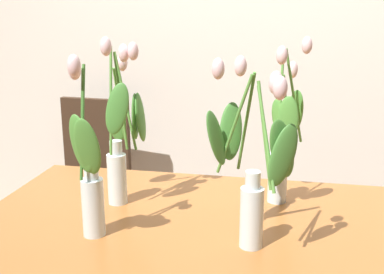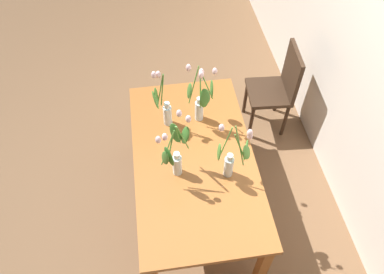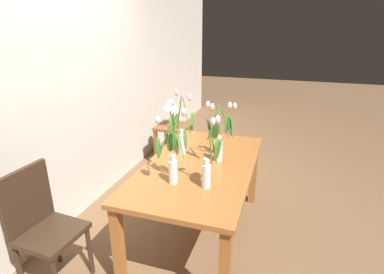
% 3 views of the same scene
% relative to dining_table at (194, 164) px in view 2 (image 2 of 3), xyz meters
% --- Properties ---
extents(ground_plane, '(18.00, 18.00, 0.00)m').
position_rel_dining_table_xyz_m(ground_plane, '(0.00, 0.00, -0.65)').
color(ground_plane, brown).
extents(dining_table, '(1.60, 0.90, 0.74)m').
position_rel_dining_table_xyz_m(dining_table, '(0.00, 0.00, 0.00)').
color(dining_table, '#A3602D').
rests_on(dining_table, ground).
extents(tulip_vase_0, '(0.28, 0.24, 0.54)m').
position_rel_dining_table_xyz_m(tulip_vase_0, '(0.11, -0.14, 0.32)').
color(tulip_vase_0, silver).
rests_on(tulip_vase_0, dining_table).
extents(tulip_vase_1, '(0.18, 0.23, 0.59)m').
position_rel_dining_table_xyz_m(tulip_vase_1, '(-0.36, 0.10, 0.32)').
color(tulip_vase_1, silver).
rests_on(tulip_vase_1, dining_table).
extents(tulip_vase_2, '(0.15, 0.25, 0.58)m').
position_rel_dining_table_xyz_m(tulip_vase_2, '(0.19, 0.23, 0.30)').
color(tulip_vase_2, silver).
rests_on(tulip_vase_2, dining_table).
extents(tulip_vase_3, '(0.11, 0.14, 0.56)m').
position_rel_dining_table_xyz_m(tulip_vase_3, '(-0.36, -0.18, 0.27)').
color(tulip_vase_3, silver).
rests_on(tulip_vase_3, dining_table).
extents(dining_chair, '(0.43, 0.43, 0.93)m').
position_rel_dining_table_xyz_m(dining_chair, '(-0.85, 0.94, -0.12)').
color(dining_chair, '#382619').
rests_on(dining_chair, ground).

